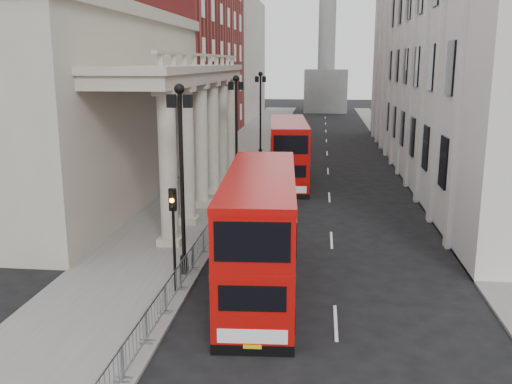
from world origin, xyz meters
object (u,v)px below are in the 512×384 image
lamp_post_south (182,167)px  pedestrian_c (202,184)px  lamp_post_north (260,109)px  bus_far (288,151)px  lamp_post_mid (236,127)px  pedestrian_a (199,190)px  pedestrian_b (183,178)px  monument_column (327,26)px  traffic_light (173,221)px  bus_near (260,230)px

lamp_post_south → pedestrian_c: size_ratio=4.86×
lamp_post_north → bus_far: bearing=-73.3°
lamp_post_mid → bus_far: bearing=53.6°
lamp_post_south → bus_far: 21.03m
pedestrian_a → pedestrian_b: pedestrian_b is taller
pedestrian_b → bus_far: bearing=-173.9°
lamp_post_mid → monument_column: bearing=84.8°
monument_column → pedestrian_b: size_ratio=33.04×
traffic_light → pedestrian_c: size_ratio=2.51×
lamp_post_mid → traffic_light: bearing=-89.7°
lamp_post_north → traffic_light: size_ratio=1.93×
bus_far → pedestrian_b: bearing=-158.5°
monument_column → lamp_post_mid: monument_column is taller
traffic_light → pedestrian_b: size_ratio=2.62×
lamp_post_south → bus_near: bearing=-17.6°
bus_far → pedestrian_a: size_ratio=7.54×
lamp_post_south → pedestrian_c: lamp_post_south is taller
bus_near → pedestrian_a: bearing=107.8°
lamp_post_south → lamp_post_north: 32.00m
lamp_post_mid → pedestrian_a: (-2.21, -2.49, -4.03)m
lamp_post_mid → traffic_light: lamp_post_mid is taller
bus_far → bus_near: bearing=-94.6°
lamp_post_north → bus_near: (3.51, -33.11, -2.33)m
lamp_post_south → pedestrian_c: bearing=98.7°
lamp_post_mid → lamp_post_north: size_ratio=1.00×
bus_far → lamp_post_mid: bearing=-131.2°
traffic_light → bus_far: 22.89m
lamp_post_north → lamp_post_south: bearing=-90.0°
lamp_post_north → bus_near: size_ratio=0.72×
lamp_post_mid → bus_near: 17.63m
pedestrian_c → bus_near: bearing=-53.4°
lamp_post_mid → bus_near: size_ratio=0.72×
monument_column → bus_near: 90.17m
pedestrian_c → lamp_post_mid: bearing=40.3°
monument_column → pedestrian_b: bearing=-98.6°
pedestrian_b → pedestrian_c: pedestrian_c is taller
lamp_post_south → pedestrian_b: lamp_post_south is taller
pedestrian_a → lamp_post_north: bearing=62.0°
monument_column → bus_far: size_ratio=4.72×
traffic_light → bus_near: size_ratio=0.37×
lamp_post_south → bus_near: (3.51, -1.11, -2.33)m
bus_near → lamp_post_mid: bearing=98.0°
pedestrian_b → lamp_post_north: bearing=-125.6°
traffic_light → bus_far: size_ratio=0.37×
lamp_post_south → bus_far: (3.41, 20.62, -2.36)m
lamp_post_south → pedestrian_b: bearing=103.8°
bus_far → pedestrian_b: size_ratio=7.01×
traffic_light → bus_near: bus_near is taller
pedestrian_a → pedestrian_b: 3.88m
monument_column → lamp_post_south: 88.94m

